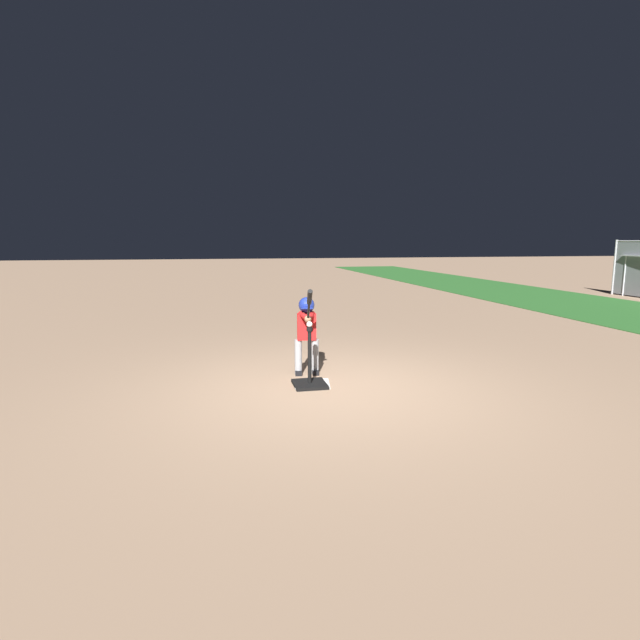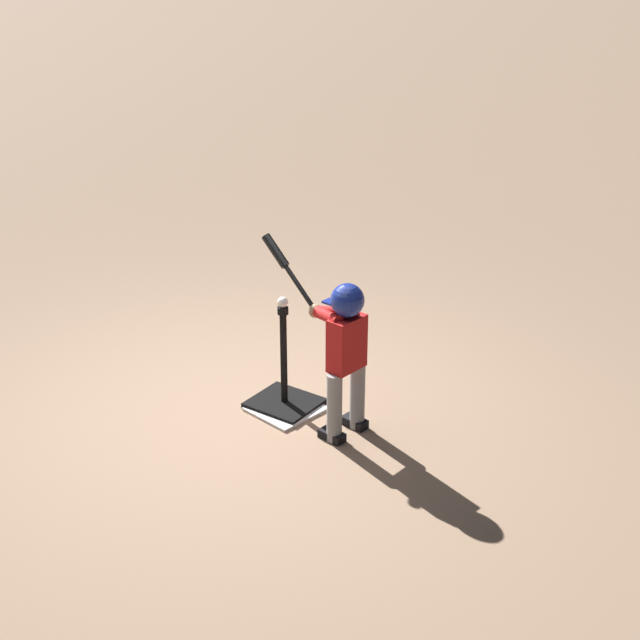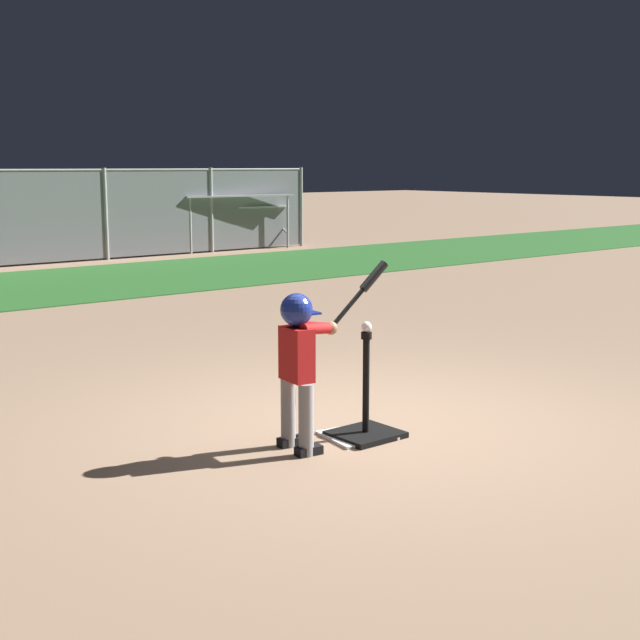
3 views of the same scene
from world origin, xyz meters
name	(u,v)px [view 2 (image 2 of 3)]	position (x,y,z in m)	size (l,w,h in m)	color
ground_plane	(235,410)	(0.00, 0.00, 0.00)	(90.00, 90.00, 0.00)	#93755B
home_plate	(286,409)	(-0.29, -0.21, 0.01)	(0.44, 0.44, 0.02)	white
batting_tee	(284,393)	(-0.25, -0.25, 0.10)	(0.46, 0.41, 0.76)	black
batter_child	(343,340)	(-0.78, -0.19, 0.69)	(0.85, 0.35, 1.26)	gray
baseball	(283,302)	(-0.25, -0.25, 0.80)	(0.07, 0.07, 0.07)	white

